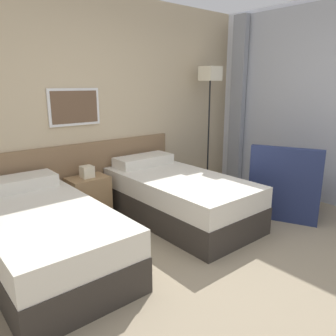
{
  "coord_description": "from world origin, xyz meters",
  "views": [
    {
      "loc": [
        -2.0,
        -1.51,
        1.61
      ],
      "look_at": [
        0.29,
        1.23,
        0.69
      ],
      "focal_mm": 35.0,
      "sensor_mm": 36.0,
      "label": 1
    }
  ],
  "objects": [
    {
      "name": "armchair",
      "position": [
        1.68,
        0.56,
        0.29
      ],
      "size": [
        1.0,
        1.04,
        0.9
      ],
      "rotation": [
        0.0,
        0.0,
        2.0
      ],
      "color": "navy",
      "rests_on": "ground_plane"
    },
    {
      "name": "floor_lamp",
      "position": [
        1.7,
        1.95,
        1.58
      ],
      "size": [
        0.25,
        0.25,
        1.86
      ],
      "color": "black",
      "rests_on": "ground_plane"
    },
    {
      "name": "wall_headboard",
      "position": [
        -0.02,
        2.31,
        1.3
      ],
      "size": [
        10.0,
        0.1,
        2.7
      ],
      "color": "#C6B28E",
      "rests_on": "ground_plane"
    },
    {
      "name": "ground_plane",
      "position": [
        0.0,
        0.0,
        0.0
      ],
      "size": [
        16.0,
        16.0,
        0.0
      ],
      "primitive_type": "plane",
      "color": "gray"
    },
    {
      "name": "bed_near_window",
      "position": [
        0.5,
        1.3,
        0.28
      ],
      "size": [
        0.99,
        1.92,
        0.67
      ],
      "color": "#332D28",
      "rests_on": "ground_plane"
    },
    {
      "name": "bed_near_door",
      "position": [
        -1.13,
        1.3,
        0.28
      ],
      "size": [
        0.99,
        1.92,
        0.67
      ],
      "color": "#332D28",
      "rests_on": "ground_plane"
    },
    {
      "name": "nightstand",
      "position": [
        -0.31,
        2.03,
        0.27
      ],
      "size": [
        0.47,
        0.34,
        0.65
      ],
      "color": "#9E7A51",
      "rests_on": "ground_plane"
    }
  ]
}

